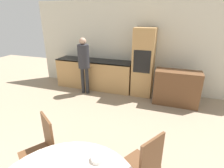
{
  "coord_description": "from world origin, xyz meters",
  "views": [
    {
      "loc": [
        0.99,
        0.3,
        2.17
      ],
      "look_at": [
        0.07,
        2.94,
        1.07
      ],
      "focal_mm": 28.0,
      "sensor_mm": 36.0,
      "label": 1
    }
  ],
  "objects_px": {
    "chair_far_right": "(144,164)",
    "sideboard": "(176,88)",
    "oven_unit": "(143,63)",
    "bowl_near": "(98,158)",
    "chair_far_left": "(43,147)",
    "person_standing": "(84,60)"
  },
  "relations": [
    {
      "from": "chair_far_right",
      "to": "person_standing",
      "type": "height_order",
      "value": "person_standing"
    },
    {
      "from": "oven_unit",
      "to": "chair_far_left",
      "type": "bearing_deg",
      "value": -102.93
    },
    {
      "from": "person_standing",
      "to": "chair_far_left",
      "type": "bearing_deg",
      "value": -73.45
    },
    {
      "from": "chair_far_left",
      "to": "person_standing",
      "type": "distance_m",
      "value": 2.97
    },
    {
      "from": "oven_unit",
      "to": "sideboard",
      "type": "xyz_separation_m",
      "value": [
        0.93,
        -0.37,
        -0.49
      ]
    },
    {
      "from": "sideboard",
      "to": "bowl_near",
      "type": "xyz_separation_m",
      "value": [
        -0.83,
        -3.09,
        0.3
      ]
    },
    {
      "from": "bowl_near",
      "to": "sideboard",
      "type": "bearing_deg",
      "value": 75.03
    },
    {
      "from": "chair_far_left",
      "to": "person_standing",
      "type": "height_order",
      "value": "person_standing"
    },
    {
      "from": "sideboard",
      "to": "bowl_near",
      "type": "distance_m",
      "value": 3.21
    },
    {
      "from": "chair_far_left",
      "to": "chair_far_right",
      "type": "relative_size",
      "value": 1.0
    },
    {
      "from": "chair_far_right",
      "to": "sideboard",
      "type": "bearing_deg",
      "value": -155.67
    },
    {
      "from": "chair_far_left",
      "to": "person_standing",
      "type": "relative_size",
      "value": 0.59
    },
    {
      "from": "oven_unit",
      "to": "chair_far_left",
      "type": "distance_m",
      "value": 3.43
    },
    {
      "from": "oven_unit",
      "to": "sideboard",
      "type": "bearing_deg",
      "value": -21.55
    },
    {
      "from": "sideboard",
      "to": "bowl_near",
      "type": "height_order",
      "value": "sideboard"
    },
    {
      "from": "bowl_near",
      "to": "chair_far_right",
      "type": "bearing_deg",
      "value": 31.91
    },
    {
      "from": "chair_far_left",
      "to": "chair_far_right",
      "type": "xyz_separation_m",
      "value": [
        1.34,
        0.15,
        0.0
      ]
    },
    {
      "from": "person_standing",
      "to": "bowl_near",
      "type": "relative_size",
      "value": 10.32
    },
    {
      "from": "oven_unit",
      "to": "bowl_near",
      "type": "bearing_deg",
      "value": -88.2
    },
    {
      "from": "chair_far_right",
      "to": "person_standing",
      "type": "bearing_deg",
      "value": -109.13
    },
    {
      "from": "bowl_near",
      "to": "chair_far_left",
      "type": "bearing_deg",
      "value": 170.85
    },
    {
      "from": "person_standing",
      "to": "bowl_near",
      "type": "xyz_separation_m",
      "value": [
        1.7,
        -2.95,
        -0.26
      ]
    }
  ]
}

